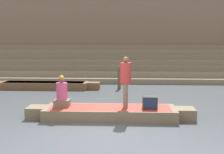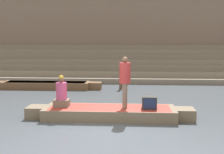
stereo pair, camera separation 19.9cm
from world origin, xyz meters
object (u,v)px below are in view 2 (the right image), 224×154
(rowboat_main, at_px, (110,112))
(mooring_post, at_px, (121,78))
(person_standing, at_px, (125,79))
(moored_boat_shore, at_px, (46,85))
(person_rowing, at_px, (61,94))
(tv_set, at_px, (149,102))

(rowboat_main, bearing_deg, mooring_post, 87.84)
(rowboat_main, relative_size, mooring_post, 4.80)
(person_standing, bearing_deg, moored_boat_shore, 140.52)
(rowboat_main, xyz_separation_m, moored_boat_shore, (-3.97, 6.20, -0.00))
(person_standing, distance_m, moored_boat_shore, 7.76)
(person_standing, height_order, moored_boat_shore, person_standing)
(person_rowing, bearing_deg, moored_boat_shore, 111.93)
(tv_set, distance_m, mooring_post, 6.54)
(person_standing, xyz_separation_m, moored_boat_shore, (-4.49, 6.21, -1.18))
(person_standing, relative_size, moored_boat_shore, 0.28)
(tv_set, bearing_deg, moored_boat_shore, 122.15)
(person_rowing, relative_size, moored_boat_shore, 0.18)
(moored_boat_shore, relative_size, mooring_post, 5.13)
(rowboat_main, relative_size, moored_boat_shore, 0.94)
(moored_boat_shore, height_order, mooring_post, mooring_post)
(moored_boat_shore, bearing_deg, person_standing, -56.77)
(rowboat_main, height_order, moored_boat_shore, rowboat_main)
(mooring_post, bearing_deg, moored_boat_shore, -177.65)
(tv_set, height_order, moored_boat_shore, tv_set)
(person_standing, relative_size, person_rowing, 1.59)
(tv_set, bearing_deg, person_standing, 168.22)
(rowboat_main, height_order, person_standing, person_standing)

